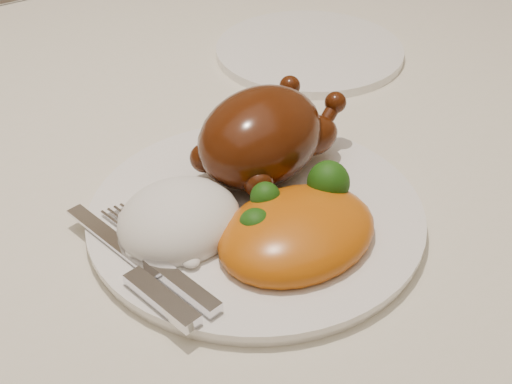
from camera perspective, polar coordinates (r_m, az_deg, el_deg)
dining_table at (r=0.73m, az=-13.44°, el=-7.78°), size 1.60×0.90×0.76m
tablecloth at (r=0.68m, az=-14.29°, el=-3.36°), size 1.73×1.03×0.18m
dinner_plate at (r=0.62m, az=0.00°, el=-1.93°), size 0.34×0.34×0.01m
side_plate at (r=0.91m, az=4.29°, el=11.20°), size 0.28×0.28×0.01m
roast_chicken at (r=0.65m, az=0.59°, el=4.61°), size 0.17×0.14×0.08m
rice_mound at (r=0.60m, az=-6.16°, el=-2.29°), size 0.13×0.12×0.06m
mac_and_cheese at (r=0.58m, az=3.57°, el=-2.87°), size 0.15×0.12×0.06m
cutlery at (r=0.56m, az=-8.09°, el=-6.43°), size 0.05×0.18×0.01m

